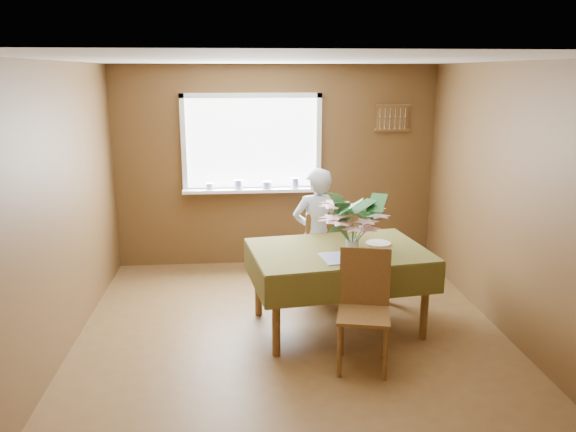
{
  "coord_description": "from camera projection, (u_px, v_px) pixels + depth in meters",
  "views": [
    {
      "loc": [
        -0.46,
        -4.69,
        2.4
      ],
      "look_at": [
        0.0,
        0.55,
        1.05
      ],
      "focal_mm": 35.0,
      "sensor_mm": 36.0,
      "label": 1
    }
  ],
  "objects": [
    {
      "name": "ceiling",
      "position": [
        294.0,
        60.0,
        4.54
      ],
      "size": [
        4.5,
        4.5,
        0.0
      ],
      "primitive_type": "plane",
      "rotation": [
        3.14,
        0.0,
        0.0
      ],
      "color": "white",
      "rests_on": "wall_back"
    },
    {
      "name": "wall_front",
      "position": [
        339.0,
        321.0,
        2.68
      ],
      "size": [
        4.0,
        0.0,
        4.0
      ],
      "primitive_type": "plane",
      "rotation": [
        -1.57,
        0.0,
        0.0
      ],
      "color": "brown",
      "rests_on": "floor"
    },
    {
      "name": "wall_right",
      "position": [
        515.0,
        205.0,
        5.02
      ],
      "size": [
        0.0,
        4.5,
        4.5
      ],
      "primitive_type": "plane",
      "rotation": [
        1.57,
        0.0,
        -1.57
      ],
      "color": "brown",
      "rests_on": "floor"
    },
    {
      "name": "flower_bouquet",
      "position": [
        353.0,
        220.0,
        4.99
      ],
      "size": [
        0.61,
        0.61,
        0.52
      ],
      "rotation": [
        0.0,
        0.0,
        -0.09
      ],
      "color": "white",
      "rests_on": "dining_table"
    },
    {
      "name": "chair_far",
      "position": [
        320.0,
        249.0,
        6.13
      ],
      "size": [
        0.49,
        0.49,
        0.96
      ],
      "rotation": [
        0.0,
        0.0,
        3.35
      ],
      "color": "brown",
      "rests_on": "floor"
    },
    {
      "name": "chair_near",
      "position": [
        364.0,
        304.0,
        4.66
      ],
      "size": [
        0.51,
        0.51,
        0.99
      ],
      "rotation": [
        0.0,
        0.0,
        -0.23
      ],
      "color": "brown",
      "rests_on": "floor"
    },
    {
      "name": "seated_woman",
      "position": [
        317.0,
        234.0,
        6.0
      ],
      "size": [
        0.58,
        0.43,
        1.44
      ],
      "primitive_type": "imported",
      "rotation": [
        0.0,
        0.0,
        3.31
      ],
      "color": "white",
      "rests_on": "floor"
    },
    {
      "name": "side_plate",
      "position": [
        378.0,
        243.0,
        5.43
      ],
      "size": [
        0.28,
        0.28,
        0.01
      ],
      "primitive_type": "cylinder",
      "rotation": [
        0.0,
        0.0,
        0.17
      ],
      "color": "white",
      "rests_on": "dining_table"
    },
    {
      "name": "spoon_rack",
      "position": [
        392.0,
        118.0,
        6.97
      ],
      "size": [
        0.44,
        0.05,
        0.33
      ],
      "color": "brown",
      "rests_on": "wall_back"
    },
    {
      "name": "wall_back",
      "position": [
        276.0,
        167.0,
        7.03
      ],
      "size": [
        4.0,
        0.0,
        4.0
      ],
      "primitive_type": "plane",
      "rotation": [
        1.57,
        0.0,
        0.0
      ],
      "color": "brown",
      "rests_on": "floor"
    },
    {
      "name": "dining_table",
      "position": [
        338.0,
        259.0,
        5.3
      ],
      "size": [
        1.77,
        1.33,
        0.8
      ],
      "rotation": [
        0.0,
        0.0,
        0.14
      ],
      "color": "brown",
      "rests_on": "floor"
    },
    {
      "name": "floor",
      "position": [
        293.0,
        341.0,
        5.17
      ],
      "size": [
        4.5,
        4.5,
        0.0
      ],
      "primitive_type": "plane",
      "color": "brown",
      "rests_on": "ground"
    },
    {
      "name": "window_assembly",
      "position": [
        253.0,
        159.0,
        6.92
      ],
      "size": [
        1.72,
        0.2,
        1.22
      ],
      "color": "white",
      "rests_on": "wall_back"
    },
    {
      "name": "wall_left",
      "position": [
        56.0,
        214.0,
        4.69
      ],
      "size": [
        0.0,
        4.5,
        4.5
      ],
      "primitive_type": "plane",
      "rotation": [
        1.57,
        0.0,
        1.57
      ],
      "color": "brown",
      "rests_on": "floor"
    },
    {
      "name": "table_knife",
      "position": [
        365.0,
        255.0,
        5.08
      ],
      "size": [
        0.04,
        0.2,
        0.0
      ],
      "primitive_type": "cube",
      "rotation": [
        0.0,
        0.0,
        0.09
      ],
      "color": "silver",
      "rests_on": "dining_table"
    }
  ]
}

